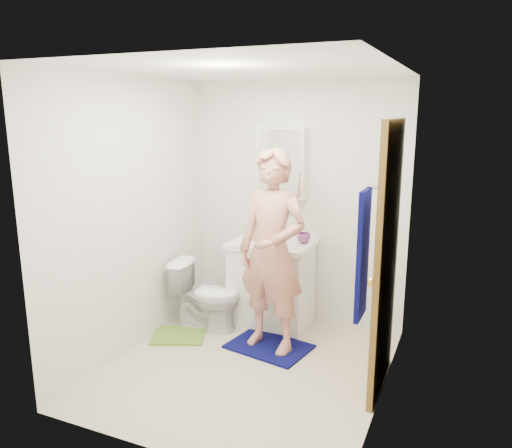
{
  "coord_description": "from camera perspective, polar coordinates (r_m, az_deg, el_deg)",
  "views": [
    {
      "loc": [
        1.6,
        -3.48,
        2.1
      ],
      "look_at": [
        -0.03,
        0.25,
        1.18
      ],
      "focal_mm": 35.0,
      "sensor_mm": 36.0,
      "label": 1
    }
  ],
  "objects": [
    {
      "name": "floor",
      "position": [
        4.37,
        -0.97,
        -16.08
      ],
      "size": [
        2.2,
        2.4,
        0.02
      ],
      "primitive_type": "cube",
      "color": "beige",
      "rests_on": "ground"
    },
    {
      "name": "ceiling",
      "position": [
        3.84,
        -1.11,
        17.43
      ],
      "size": [
        2.2,
        2.4,
        0.02
      ],
      "primitive_type": "cube",
      "color": "white",
      "rests_on": "ground"
    },
    {
      "name": "wall_back",
      "position": [
        5.03,
        4.72,
        2.45
      ],
      "size": [
        2.2,
        0.02,
        2.4
      ],
      "primitive_type": "cube",
      "color": "silver",
      "rests_on": "ground"
    },
    {
      "name": "wall_front",
      "position": [
        2.92,
        -11.03,
        -5.42
      ],
      "size": [
        2.2,
        0.02,
        2.4
      ],
      "primitive_type": "cube",
      "color": "silver",
      "rests_on": "ground"
    },
    {
      "name": "wall_left",
      "position": [
        4.5,
        -14.0,
        0.87
      ],
      "size": [
        0.02,
        2.4,
        2.4
      ],
      "primitive_type": "cube",
      "color": "silver",
      "rests_on": "ground"
    },
    {
      "name": "wall_right",
      "position": [
        3.62,
        15.14,
        -2.03
      ],
      "size": [
        0.02,
        2.4,
        2.4
      ],
      "primitive_type": "cube",
      "color": "silver",
      "rests_on": "ground"
    },
    {
      "name": "vanity_cabinet",
      "position": [
        5.02,
        1.82,
        -6.99
      ],
      "size": [
        0.75,
        0.55,
        0.8
      ],
      "primitive_type": "cube",
      "color": "white",
      "rests_on": "floor"
    },
    {
      "name": "countertop",
      "position": [
        4.9,
        1.85,
        -2.31
      ],
      "size": [
        0.79,
        0.59,
        0.05
      ],
      "primitive_type": "cube",
      "color": "white",
      "rests_on": "vanity_cabinet"
    },
    {
      "name": "sink_basin",
      "position": [
        4.89,
        1.85,
        -2.14
      ],
      "size": [
        0.4,
        0.4,
        0.03
      ],
      "primitive_type": "cylinder",
      "color": "white",
      "rests_on": "countertop"
    },
    {
      "name": "faucet",
      "position": [
        5.04,
        2.62,
        -0.88
      ],
      "size": [
        0.03,
        0.03,
        0.12
      ],
      "primitive_type": "cylinder",
      "color": "silver",
      "rests_on": "countertop"
    },
    {
      "name": "medicine_cabinet",
      "position": [
        4.96,
        2.89,
        7.0
      ],
      "size": [
        0.5,
        0.12,
        0.7
      ],
      "primitive_type": "cube",
      "color": "white",
      "rests_on": "wall_back"
    },
    {
      "name": "mirror_panel",
      "position": [
        4.9,
        2.63,
        6.93
      ],
      "size": [
        0.46,
        0.01,
        0.66
      ],
      "primitive_type": "cube",
      "color": "white",
      "rests_on": "wall_back"
    },
    {
      "name": "door",
      "position": [
        3.82,
        14.67,
        -3.97
      ],
      "size": [
        0.05,
        0.8,
        2.05
      ],
      "primitive_type": "cube",
      "color": "brown",
      "rests_on": "ground"
    },
    {
      "name": "door_knob",
      "position": [
        3.55,
        13.12,
        -6.46
      ],
      "size": [
        0.07,
        0.07,
        0.07
      ],
      "primitive_type": "sphere",
      "color": "gold",
      "rests_on": "door"
    },
    {
      "name": "towel",
      "position": [
        3.08,
        12.1,
        -3.5
      ],
      "size": [
        0.03,
        0.24,
        0.8
      ],
      "primitive_type": "cube",
      "color": "#080A4C",
      "rests_on": "wall_right"
    },
    {
      "name": "towel_hook",
      "position": [
        2.99,
        13.22,
        4.19
      ],
      "size": [
        0.06,
        0.02,
        0.02
      ],
      "primitive_type": "cylinder",
      "rotation": [
        0.0,
        1.57,
        0.0
      ],
      "color": "silver",
      "rests_on": "wall_right"
    },
    {
      "name": "toilet",
      "position": [
        4.95,
        -5.69,
        -8.11
      ],
      "size": [
        0.71,
        0.46,
        0.68
      ],
      "primitive_type": "imported",
      "rotation": [
        0.0,
        0.0,
        1.7
      ],
      "color": "white",
      "rests_on": "floor"
    },
    {
      "name": "bath_mat",
      "position": [
        4.66,
        1.49,
        -13.82
      ],
      "size": [
        0.78,
        0.62,
        0.02
      ],
      "primitive_type": "cube",
      "rotation": [
        0.0,
        0.0,
        -0.19
      ],
      "color": "#080A4C",
      "rests_on": "floor"
    },
    {
      "name": "green_rug",
      "position": [
        4.93,
        -8.82,
        -12.46
      ],
      "size": [
        0.61,
        0.56,
        0.02
      ],
      "primitive_type": "cube",
      "rotation": [
        0.0,
        0.0,
        0.39
      ],
      "color": "olive",
      "rests_on": "floor"
    },
    {
      "name": "soap_dispenser",
      "position": [
        4.91,
        0.0,
        -0.78
      ],
      "size": [
        0.11,
        0.11,
        0.19
      ],
      "primitive_type": "imported",
      "rotation": [
        0.0,
        0.0,
        0.33
      ],
      "color": "tan",
      "rests_on": "countertop"
    },
    {
      "name": "toothbrush_cup",
      "position": [
        4.85,
        5.48,
        -1.61
      ],
      "size": [
        0.14,
        0.14,
        0.1
      ],
      "primitive_type": "imported",
      "rotation": [
        0.0,
        0.0,
        -0.12
      ],
      "color": "#823B81",
      "rests_on": "countertop"
    },
    {
      "name": "man",
      "position": [
        4.32,
        1.84,
        -3.17
      ],
      "size": [
        0.72,
        0.54,
        1.78
      ],
      "primitive_type": "imported",
      "rotation": [
        0.0,
        0.0,
        -0.2
      ],
      "color": "tan",
      "rests_on": "bath_mat"
    }
  ]
}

